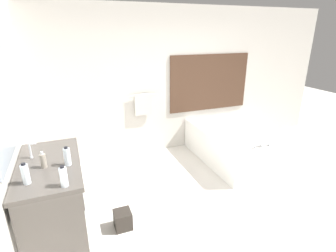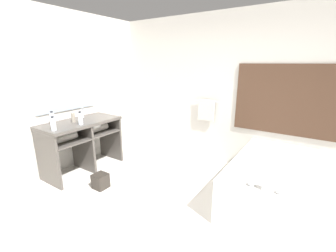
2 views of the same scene
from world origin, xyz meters
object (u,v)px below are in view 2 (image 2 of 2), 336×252
(water_bottle_2, at_px, (80,118))
(soap_dispenser, at_px, (73,117))
(bathtub, at_px, (274,181))
(water_bottle_3, at_px, (52,118))
(water_bottle_1, at_px, (53,124))
(waste_bin, at_px, (101,181))

(water_bottle_2, relative_size, soap_dispenser, 1.15)
(bathtub, bearing_deg, water_bottle_2, -161.34)
(bathtub, relative_size, soap_dispenser, 9.46)
(water_bottle_2, height_order, water_bottle_3, water_bottle_3)
(water_bottle_1, xyz_separation_m, water_bottle_2, (0.04, 0.42, 0.00))
(water_bottle_1, height_order, soap_dispenser, water_bottle_1)
(water_bottle_1, bearing_deg, waste_bin, 27.60)
(water_bottle_2, xyz_separation_m, water_bottle_3, (-0.37, -0.24, 0.00))
(soap_dispenser, bearing_deg, water_bottle_3, -116.31)
(water_bottle_1, distance_m, soap_dispenser, 0.49)
(soap_dispenser, bearing_deg, bathtub, 16.70)
(water_bottle_2, bearing_deg, waste_bin, -13.81)
(bathtub, distance_m, water_bottle_2, 2.99)
(water_bottle_3, height_order, waste_bin, water_bottle_3)
(bathtub, relative_size, water_bottle_1, 8.28)
(water_bottle_3, bearing_deg, soap_dispenser, 63.69)
(bathtub, relative_size, water_bottle_2, 8.23)
(water_bottle_1, distance_m, water_bottle_3, 0.38)
(bathtub, relative_size, waste_bin, 7.81)
(water_bottle_1, relative_size, water_bottle_2, 0.99)
(water_bottle_1, height_order, water_bottle_2, water_bottle_2)
(bathtub, distance_m, water_bottle_1, 3.18)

